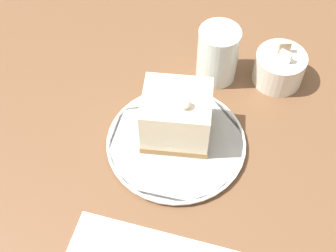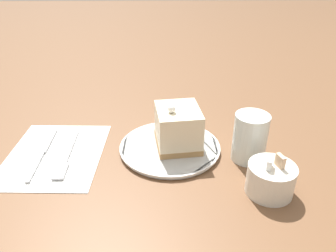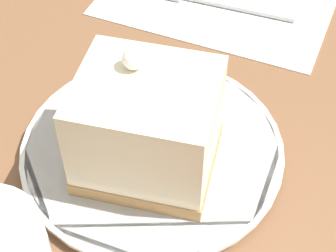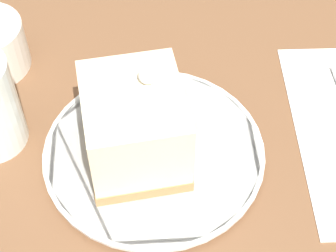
# 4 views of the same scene
# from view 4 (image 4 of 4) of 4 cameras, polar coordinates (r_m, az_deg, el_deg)

# --- Properties ---
(ground_plane) EXTENTS (4.00, 4.00, 0.00)m
(ground_plane) POSITION_cam_4_polar(r_m,az_deg,el_deg) (0.53, -0.70, -5.24)
(ground_plane) COLOR brown
(plate) EXTENTS (0.21, 0.21, 0.01)m
(plate) POSITION_cam_4_polar(r_m,az_deg,el_deg) (0.54, -1.43, -2.70)
(plate) COLOR silver
(plate) RESTS_ON ground_plane
(cake_slice) EXTENTS (0.10, 0.11, 0.10)m
(cake_slice) POSITION_cam_4_polar(r_m,az_deg,el_deg) (0.50, -3.40, -0.03)
(cake_slice) COLOR #9E7547
(cake_slice) RESTS_ON plate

